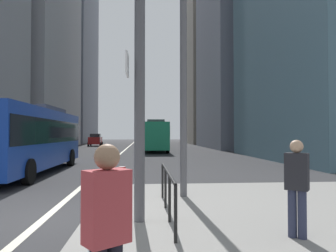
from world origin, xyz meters
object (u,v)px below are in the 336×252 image
pedestrian_walking (297,183)px  bollard_left (96,238)px  car_oncoming_mid (95,140)px  bollard_back (122,181)px  bollard_right (105,203)px  traffic_signal_gantry (21,25)px  city_bus_red_receding (155,135)px  car_receding_near (151,139)px  street_lamp_post (183,20)px  pedestrian_far (107,230)px  city_bus_blue_oncoming (30,136)px

pedestrian_walking → bollard_left: bearing=-161.1°
car_oncoming_mid → bollard_back: (7.08, -41.92, -0.34)m
bollard_right → traffic_signal_gantry: bearing=163.6°
car_oncoming_mid → traffic_signal_gantry: 44.46m
city_bus_red_receding → bollard_right: city_bus_red_receding is taller
bollard_right → car_oncoming_mid: bearing=98.9°
car_oncoming_mid → pedestrian_walking: car_oncoming_mid is taller
pedestrian_walking → car_receding_near: bearing=91.5°
city_bus_red_receding → street_lamp_post: 26.54m
car_receding_near → bollard_left: car_receding_near is taller
car_oncoming_mid → car_receding_near: 10.30m
pedestrian_far → bollard_right: bearing=97.2°
traffic_signal_gantry → bollard_left: 4.66m
car_receding_near → traffic_signal_gantry: (-3.80, -49.08, 3.17)m
bollard_right → bollard_left: bearing=-86.8°
city_bus_blue_oncoming → city_bus_red_receding: bearing=70.6°
bollard_right → car_receding_near: bearing=87.7°
traffic_signal_gantry → bollard_back: bearing=48.3°
pedestrian_walking → car_oncoming_mid: bearing=102.9°
city_bus_red_receding → car_receding_near: bearing=89.7°
bollard_left → city_bus_blue_oncoming: bearing=113.0°
bollard_right → pedestrian_walking: pedestrian_walking is taller
car_oncoming_mid → bollard_left: bearing=-81.4°
city_bus_red_receding → traffic_signal_gantry: traffic_signal_gantry is taller
city_bus_blue_oncoming → pedestrian_walking: bearing=-52.2°
traffic_signal_gantry → pedestrian_walking: size_ratio=4.16×
car_oncoming_mid → car_receding_near: bearing=29.3°
city_bus_blue_oncoming → bollard_right: 11.16m
traffic_signal_gantry → pedestrian_far: size_ratio=4.12×
car_receding_near → bollard_left: (-1.93, -51.44, -0.39)m
city_bus_blue_oncoming → pedestrian_walking: 13.53m
city_bus_red_receding → pedestrian_far: size_ratio=6.60×
traffic_signal_gantry → bollard_back: traffic_signal_gantry is taller
city_bus_blue_oncoming → bollard_right: bearing=-63.8°
traffic_signal_gantry → bollard_left: size_ratio=8.81×
car_oncoming_mid → pedestrian_walking: 46.44m
city_bus_blue_oncoming → bollard_right: (4.89, -9.96, -1.18)m
street_lamp_post → bollard_back: (-1.74, -0.39, -4.63)m
car_oncoming_mid → pedestrian_far: 48.31m
car_receding_near → traffic_signal_gantry: bearing=-94.4°
bollard_back → pedestrian_walking: bearing=-46.0°
city_bus_blue_oncoming → car_oncoming_mid: 34.67m
city_bus_red_receding → street_lamp_post: bearing=-90.2°
car_receding_near → pedestrian_walking: 50.34m
city_bus_red_receding → bollard_back: size_ratio=12.53×
bollard_right → city_bus_blue_oncoming: bearing=116.2°
street_lamp_post → car_oncoming_mid: bearing=102.0°
pedestrian_far → city_bus_red_receding: bearing=87.3°
city_bus_red_receding → bollard_right: (-1.95, -29.35, -1.18)m
city_bus_red_receding → car_oncoming_mid: size_ratio=2.72×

